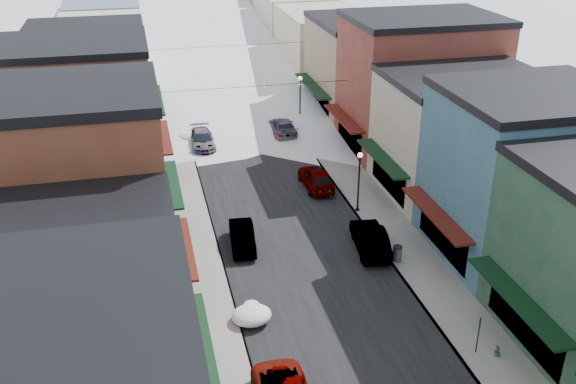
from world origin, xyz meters
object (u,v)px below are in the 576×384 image
car_dark_hatch (242,237)px  trash_can (397,253)px  car_green_sedan (370,238)px  streetlamp_near (359,174)px

car_dark_hatch → trash_can: bearing=-19.9°
car_green_sedan → streetlamp_near: bearing=-92.8°
car_dark_hatch → streetlamp_near: 9.48m
trash_can → car_green_sedan: bearing=121.2°
trash_can → streetlamp_near: size_ratio=0.22×
car_dark_hatch → car_green_sedan: bearing=-11.4°
car_green_sedan → car_dark_hatch: bearing=-8.6°
streetlamp_near → trash_can: bearing=-88.7°
car_green_sedan → streetlamp_near: 5.64m
car_dark_hatch → streetlamp_near: size_ratio=0.96×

